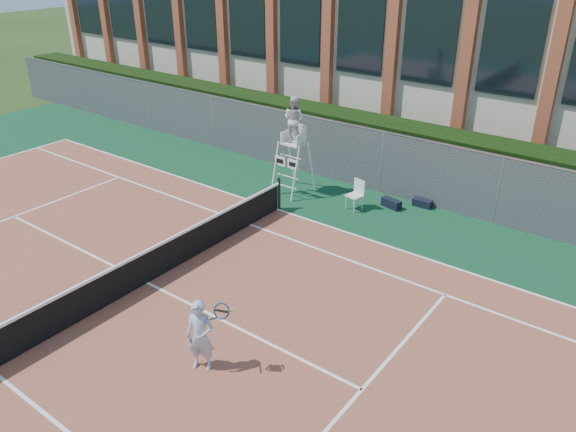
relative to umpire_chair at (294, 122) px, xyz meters
The scene contains 12 objects.
ground 7.50m from the umpire_chair, 86.28° to the right, with size 120.00×120.00×0.00m, color #233814.
apron 6.57m from the umpire_chair, 85.66° to the right, with size 36.00×20.00×0.01m, color #0D3A1F.
tennis_court 7.49m from the umpire_chair, 86.28° to the right, with size 23.77×10.97×0.02m, color brown.
tennis_net 7.34m from the umpire_chair, 86.28° to the right, with size 0.10×11.30×1.10m.
fence 2.30m from the umpire_chair, 75.35° to the left, with size 40.00×0.06×2.20m, color #595E60, non-canonical shape.
hedge 3.31m from the umpire_chair, 81.18° to the left, with size 40.00×1.40×2.20m, color black.
building 11.03m from the umpire_chair, 87.59° to the left, with size 45.00×10.60×8.22m.
umpire_chair is the anchor object (origin of this frame).
plastic_chair 3.14m from the umpire_chair, ahead, with size 0.57×0.57×1.00m.
sports_bag_near 4.21m from the umpire_chair, 14.47° to the left, with size 0.69×0.27×0.29m, color black.
sports_bag_far 5.04m from the umpire_chair, 20.46° to the left, with size 0.63×0.27×0.25m, color black.
tennis_player 9.46m from the umpire_chair, 65.30° to the right, with size 0.97×0.73×1.63m.
Camera 1 is at (10.27, -7.58, 8.02)m, focal length 35.00 mm.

